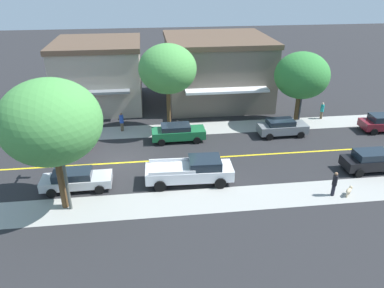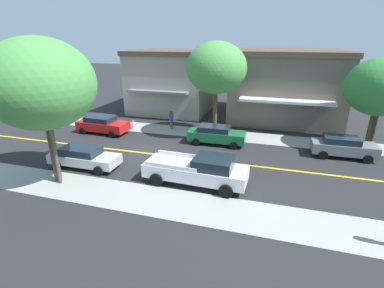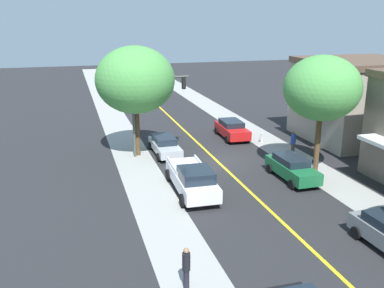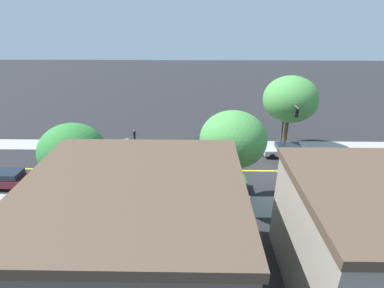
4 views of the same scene
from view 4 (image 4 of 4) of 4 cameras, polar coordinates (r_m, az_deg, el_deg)
ground_plane at (r=30.94m, az=13.85°, el=-5.00°), size 140.00×140.00×0.00m
sidewalk_left at (r=26.09m, az=16.54°, el=-11.42°), size 2.86×126.00×0.01m
sidewalk_right at (r=36.12m, az=11.96°, el=-0.36°), size 2.86×126.00×0.01m
road_centerline_stripe at (r=30.94m, az=13.86°, el=-5.00°), size 0.20×126.00×0.00m
tan_rowhouse at (r=19.33m, az=31.73°, el=-15.92°), size 10.03×8.97×6.96m
corner_shop_building at (r=17.05m, az=-10.42°, el=-17.55°), size 11.84×11.11×7.12m
street_tree_left_near at (r=24.70m, az=-21.95°, el=-1.30°), size 5.02×5.02×7.02m
street_tree_right_corner at (r=22.61m, az=7.86°, el=0.87°), size 5.05×5.05×8.06m
street_tree_left_far at (r=34.49m, az=18.33°, el=8.13°), size 5.92×5.92×8.39m
fire_hydrant at (r=27.57m, az=24.00°, el=-9.56°), size 0.44×0.24×0.82m
parking_meter at (r=25.52m, az=5.38°, el=-8.96°), size 0.12×0.18×1.28m
traffic_light_mast at (r=33.91m, az=17.83°, el=5.11°), size 4.43×0.32×6.42m
street_lamp at (r=25.28m, az=-21.70°, el=-2.22°), size 0.70×0.36×6.94m
red_sedan_left_curb at (r=29.71m, az=26.46°, el=-6.57°), size 2.25×4.74×1.55m
grey_sedan_left_curb at (r=27.73m, az=-14.58°, el=-6.84°), size 2.01×4.43×1.54m
maroon_sedan_left_curb at (r=31.87m, az=-31.83°, el=-5.69°), size 2.17×4.40×1.58m
black_sedan_right_curb at (r=34.97m, az=-19.05°, el=-0.60°), size 1.96×4.60×1.59m
green_sedan_left_curb at (r=26.81m, az=5.43°, el=-7.26°), size 1.98×4.67×1.53m
silver_sedan_right_curb at (r=34.25m, az=17.50°, el=-1.04°), size 1.97×4.77×1.42m
white_pickup_truck at (r=32.87m, az=3.94°, el=-0.66°), size 2.49×6.21×1.83m
pedestrian_blue_shirt at (r=25.32m, az=17.38°, el=-10.16°), size 0.38×0.38×1.79m
pedestrian_black_shirt at (r=36.22m, az=-10.95°, el=1.45°), size 0.32×0.32×1.78m
pedestrian_teal_shirt at (r=27.01m, az=-27.70°, el=-9.84°), size 0.34×0.34×1.70m
small_dog at (r=36.80m, az=-12.43°, el=0.76°), size 0.69×0.72×0.61m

